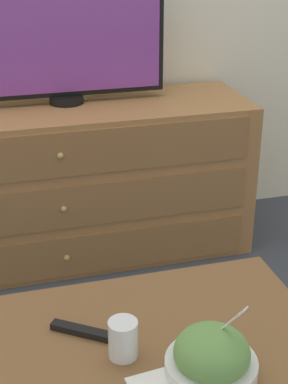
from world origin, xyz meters
TOP-DOWN VIEW (x-y plane):
  - ground_plane at (0.00, 0.00)m, footprint 12.00×12.00m
  - dresser at (0.11, -0.26)m, footprint 1.62×0.48m
  - tv at (0.19, -0.20)m, footprint 0.81×0.14m
  - coffee_table at (0.18, -1.41)m, footprint 0.91×0.61m
  - takeout_bowl at (0.30, -1.54)m, footprint 0.21×0.21m
  - drink_cup at (0.12, -1.43)m, footprint 0.07×0.07m
  - remote_control at (0.04, -1.33)m, footprint 0.15×0.12m

SIDE VIEW (x-z plane):
  - ground_plane at x=0.00m, z-range 0.00..0.00m
  - dresser at x=0.11m, z-range 0.00..0.65m
  - coffee_table at x=0.18m, z-range 0.14..0.53m
  - remote_control at x=0.04m, z-range 0.38..0.40m
  - drink_cup at x=0.12m, z-range 0.38..0.47m
  - takeout_bowl at x=0.30m, z-range 0.34..0.52m
  - tv at x=0.19m, z-range 0.66..1.22m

